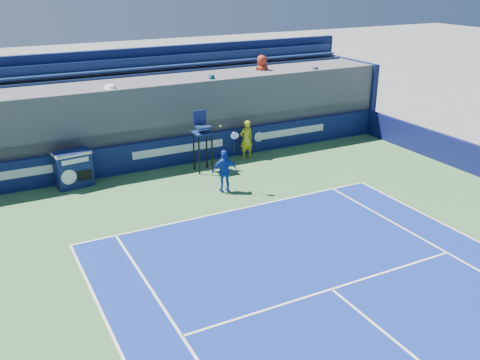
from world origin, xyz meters
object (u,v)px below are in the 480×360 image
umpire_chair (202,135)px  ball_person (246,139)px  match_clock (73,168)px  tennis_player (225,171)px

umpire_chair → ball_person: bearing=15.1°
umpire_chair → match_clock: bearing=172.0°
match_clock → umpire_chair: bearing=-8.0°
ball_person → umpire_chair: bearing=13.6°
match_clock → tennis_player: 5.73m
ball_person → umpire_chair: 2.51m
ball_person → match_clock: size_ratio=1.20×
umpire_chair → tennis_player: tennis_player is taller
ball_person → tennis_player: tennis_player is taller
match_clock → umpire_chair: size_ratio=0.56×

